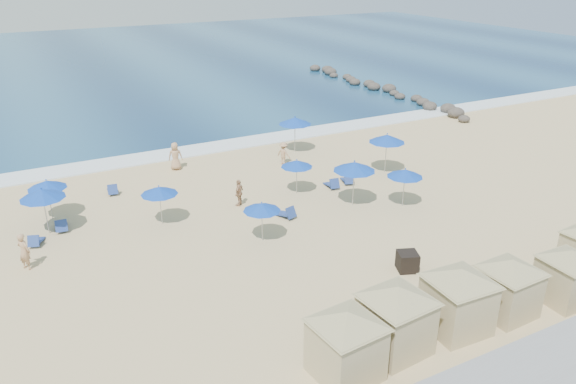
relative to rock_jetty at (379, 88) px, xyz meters
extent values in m
plane|color=tan|center=(-24.01, -24.90, -0.36)|extent=(160.00, 160.00, 0.00)
cube|color=navy|center=(-24.01, 30.10, -0.33)|extent=(160.00, 80.00, 0.06)
cube|color=white|center=(-24.01, -9.40, -0.32)|extent=(160.00, 2.50, 0.08)
ellipsoid|color=#312B29|center=(-0.61, -12.90, -0.09)|extent=(1.00, 1.00, 0.65)
ellipsoid|color=#312B29|center=(-0.13, -11.40, 0.05)|extent=(1.48, 1.48, 0.96)
ellipsoid|color=#312B29|center=(0.35, -9.90, 0.02)|extent=(1.40, 1.40, 0.91)
ellipsoid|color=#312B29|center=(-0.49, -8.40, 0.00)|extent=(1.32, 1.32, 0.86)
ellipsoid|color=#312B29|center=(-0.01, -6.90, -0.02)|extent=(1.24, 1.24, 0.81)
ellipsoid|color=#312B29|center=(0.47, -5.40, -0.04)|extent=(1.16, 1.16, 0.75)
ellipsoid|color=#312B29|center=(-0.37, -3.90, -0.06)|extent=(1.08, 1.08, 0.70)
ellipsoid|color=#312B29|center=(0.11, -2.40, -0.09)|extent=(1.00, 1.00, 0.65)
ellipsoid|color=#312B29|center=(0.59, -0.90, 0.05)|extent=(1.48, 1.48, 0.96)
ellipsoid|color=#312B29|center=(-0.25, 0.60, 0.02)|extent=(1.40, 1.40, 0.91)
ellipsoid|color=#312B29|center=(0.23, 2.10, 0.00)|extent=(1.32, 1.32, 0.86)
ellipsoid|color=#312B29|center=(-0.61, 3.60, -0.02)|extent=(1.24, 1.24, 0.81)
ellipsoid|color=#312B29|center=(-0.13, 5.10, -0.04)|extent=(1.16, 1.16, 0.75)
ellipsoid|color=#312B29|center=(0.35, 6.60, -0.06)|extent=(1.08, 1.08, 0.70)
ellipsoid|color=#312B29|center=(-0.49, 8.10, -0.09)|extent=(1.00, 1.00, 0.65)
ellipsoid|color=#312B29|center=(-0.01, 9.60, 0.05)|extent=(1.48, 1.48, 0.96)
ellipsoid|color=#312B29|center=(0.47, 11.10, 0.02)|extent=(1.40, 1.40, 0.91)
ellipsoid|color=#312B29|center=(-0.37, 12.60, 0.00)|extent=(1.32, 1.32, 0.86)
cube|color=black|center=(-20.55, -29.95, 0.08)|extent=(1.14, 1.14, 0.87)
cube|color=tan|center=(-26.83, -34.41, 0.65)|extent=(2.21, 2.21, 2.03)
cube|color=tan|center=(-26.83, -34.41, 1.67)|extent=(2.32, 2.32, 0.08)
pyramid|color=tan|center=(-26.83, -34.41, 2.18)|extent=(4.44, 4.44, 0.51)
cube|color=tan|center=(-24.54, -34.11, 0.69)|extent=(2.29, 2.29, 2.11)
cube|color=tan|center=(-24.54, -34.11, 1.75)|extent=(2.40, 2.40, 0.08)
pyramid|color=tan|center=(-24.54, -34.11, 2.28)|extent=(4.61, 4.61, 0.53)
cube|color=tan|center=(-21.72, -34.23, 0.69)|extent=(2.19, 2.19, 2.10)
cube|color=tan|center=(-21.72, -34.23, 1.74)|extent=(2.30, 2.30, 0.08)
pyramid|color=tan|center=(-21.72, -34.23, 2.26)|extent=(4.60, 4.60, 0.52)
cube|color=tan|center=(-19.25, -34.40, 0.61)|extent=(2.02, 2.02, 1.94)
cube|color=tan|center=(-19.25, -34.40, 1.58)|extent=(2.12, 2.12, 0.08)
pyramid|color=tan|center=(-19.25, -34.40, 2.07)|extent=(4.26, 4.26, 0.49)
cube|color=tan|center=(-16.41, -34.88, 0.57)|extent=(1.91, 1.91, 1.87)
cube|color=tan|center=(-16.41, -34.88, 1.51)|extent=(2.01, 2.01, 0.07)
pyramid|color=tan|center=(-16.41, -34.88, 1.98)|extent=(4.10, 4.10, 0.47)
cylinder|color=#A5A8AD|center=(-34.48, -18.47, 0.65)|extent=(0.05, 0.05, 2.03)
cone|color=#0F3CA6|center=(-34.48, -18.47, 1.85)|extent=(2.24, 2.24, 0.48)
sphere|color=#0F3CA6|center=(-34.48, -18.47, 2.14)|extent=(0.09, 0.09, 0.09)
cylinder|color=#A5A8AD|center=(-34.10, -16.72, 0.56)|extent=(0.05, 0.05, 1.84)
cone|color=#0F3CA6|center=(-34.10, -16.72, 1.65)|extent=(2.04, 2.04, 0.44)
sphere|color=#0F3CA6|center=(-34.10, -16.72, 1.92)|extent=(0.08, 0.08, 0.08)
cylinder|color=#A5A8AD|center=(-29.02, -20.10, 0.52)|extent=(0.05, 0.05, 1.76)
cone|color=#0F3CA6|center=(-29.02, -20.10, 1.56)|extent=(1.95, 1.95, 0.42)
sphere|color=#0F3CA6|center=(-29.02, -20.10, 1.82)|extent=(0.07, 0.07, 0.07)
cylinder|color=#A5A8AD|center=(-25.13, -24.32, 0.49)|extent=(0.04, 0.04, 1.69)
cone|color=#0F3CA6|center=(-25.13, -24.32, 1.49)|extent=(1.87, 1.87, 0.40)
sphere|color=#0F3CA6|center=(-25.13, -24.32, 1.73)|extent=(0.07, 0.07, 0.07)
cylinder|color=#A5A8AD|center=(-20.68, -19.76, 0.50)|extent=(0.05, 0.05, 1.72)
cone|color=#0F3CA6|center=(-20.68, -19.76, 1.51)|extent=(1.90, 1.90, 0.41)
sphere|color=#0F3CA6|center=(-20.68, -19.76, 1.76)|extent=(0.07, 0.07, 0.07)
cylinder|color=#A5A8AD|center=(-18.69, -22.81, 0.72)|extent=(0.06, 0.06, 2.15)
cone|color=#0F3CA6|center=(-18.69, -22.81, 1.99)|extent=(2.38, 2.38, 0.51)
sphere|color=#0F3CA6|center=(-18.69, -22.81, 2.30)|extent=(0.09, 0.09, 0.09)
cylinder|color=#A5A8AD|center=(-17.13, -13.02, 0.70)|extent=(0.06, 0.06, 2.13)
cone|color=#0F3CA6|center=(-17.13, -13.02, 1.96)|extent=(2.35, 2.35, 0.50)
sphere|color=#0F3CA6|center=(-17.13, -13.02, 2.27)|extent=(0.09, 0.09, 0.09)
cylinder|color=#A5A8AD|center=(-13.87, -19.42, 0.70)|extent=(0.06, 0.06, 2.12)
cone|color=#0F3CA6|center=(-13.87, -19.42, 1.96)|extent=(2.35, 2.35, 0.50)
sphere|color=#0F3CA6|center=(-13.87, -19.42, 2.26)|extent=(0.09, 0.09, 0.09)
cylinder|color=#A5A8AD|center=(-16.25, -24.24, 0.55)|extent=(0.05, 0.05, 1.83)
cone|color=#0F3CA6|center=(-16.25, -24.24, 1.64)|extent=(2.02, 2.02, 0.43)
sphere|color=#0F3CA6|center=(-16.25, -24.24, 1.90)|extent=(0.08, 0.08, 0.08)
cube|color=navy|center=(-35.15, -19.36, -0.21)|extent=(0.89, 1.26, 0.31)
cube|color=navy|center=(-35.31, -19.81, 0.02)|extent=(0.61, 0.48, 0.55)
cube|color=navy|center=(-33.84, -18.25, -0.19)|extent=(0.70, 1.31, 0.35)
cube|color=navy|center=(-33.88, -18.78, 0.06)|extent=(0.62, 0.40, 0.61)
cube|color=navy|center=(-30.46, -14.55, -0.20)|extent=(0.71, 1.28, 0.33)
cube|color=navy|center=(-30.52, -15.06, 0.05)|extent=(0.61, 0.40, 0.59)
cube|color=navy|center=(-22.87, -22.35, -0.20)|extent=(0.92, 1.35, 0.34)
cube|color=navy|center=(-22.71, -22.85, 0.05)|extent=(0.66, 0.49, 0.60)
cube|color=navy|center=(-18.34, -19.92, -0.20)|extent=(0.75, 1.31, 0.34)
cube|color=navy|center=(-18.42, -20.43, 0.05)|extent=(0.62, 0.42, 0.60)
cube|color=navy|center=(-17.06, -19.73, -0.19)|extent=(1.00, 1.41, 0.35)
cube|color=navy|center=(-17.24, -20.24, 0.07)|extent=(0.68, 0.53, 0.62)
imported|color=tan|center=(-35.79, -21.74, 0.52)|extent=(0.74, 0.77, 1.77)
imported|color=tan|center=(-24.44, -19.83, 0.42)|extent=(0.93, 0.91, 1.57)
imported|color=tan|center=(-19.08, -15.01, 0.43)|extent=(0.97, 1.18, 1.58)
imported|color=tan|center=(-25.85, -12.50, 0.57)|extent=(1.06, 0.88, 1.87)
camera|label=1|loc=(-35.66, -46.94, 12.85)|focal=35.00mm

